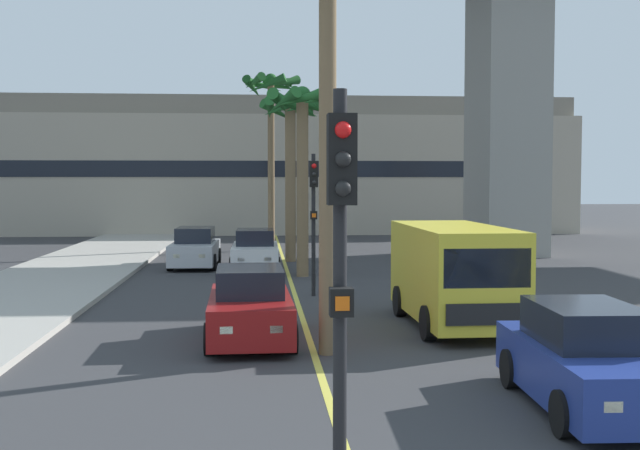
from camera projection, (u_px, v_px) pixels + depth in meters
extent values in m
cube|color=#DBCC4C|center=(294.00, 293.00, 24.11)|extent=(0.14, 56.00, 0.01)
cube|color=gray|center=(506.00, 105.00, 36.62)|extent=(2.80, 4.40, 13.76)
cube|color=#BCB29E|center=(274.00, 175.00, 52.79)|extent=(38.71, 8.00, 7.48)
cube|color=gray|center=(274.00, 110.00, 52.54)|extent=(37.94, 7.20, 1.20)
cube|color=black|center=(276.00, 169.00, 48.77)|extent=(34.84, 0.04, 1.00)
cube|color=maroon|center=(250.00, 314.00, 16.88)|extent=(1.79, 4.14, 0.80)
cube|color=black|center=(250.00, 282.00, 16.99)|extent=(1.44, 2.08, 0.60)
cube|color=#F2EDCC|center=(276.00, 329.00, 14.93)|extent=(0.24, 0.09, 0.14)
cube|color=#F2EDCC|center=(226.00, 330.00, 14.84)|extent=(0.24, 0.09, 0.14)
cylinder|color=black|center=(292.00, 337.00, 15.71)|extent=(0.23, 0.64, 0.64)
cylinder|color=black|center=(210.00, 339.00, 15.55)|extent=(0.23, 0.64, 0.64)
cylinder|color=black|center=(285.00, 316.00, 18.24)|extent=(0.23, 0.64, 0.64)
cylinder|color=black|center=(214.00, 317.00, 18.08)|extent=(0.23, 0.64, 0.64)
cube|color=white|center=(255.00, 255.00, 30.06)|extent=(1.73, 4.11, 0.80)
cube|color=black|center=(255.00, 237.00, 30.17)|extent=(1.41, 2.06, 0.60)
cube|color=#F2EDCC|center=(268.00, 259.00, 28.09)|extent=(0.24, 0.08, 0.14)
cube|color=#F2EDCC|center=(241.00, 259.00, 28.02)|extent=(0.24, 0.08, 0.14)
cylinder|color=black|center=(277.00, 266.00, 28.86)|extent=(0.23, 0.64, 0.64)
cylinder|color=black|center=(232.00, 266.00, 28.75)|extent=(0.23, 0.64, 0.64)
cylinder|color=black|center=(276.00, 259.00, 31.39)|extent=(0.23, 0.64, 0.64)
cylinder|color=black|center=(235.00, 259.00, 31.28)|extent=(0.23, 0.64, 0.64)
cube|color=navy|center=(588.00, 371.00, 11.86)|extent=(1.86, 4.16, 0.80)
cube|color=black|center=(585.00, 324.00, 11.97)|extent=(1.47, 2.10, 0.60)
cube|color=#F2EDCC|center=(612.00, 406.00, 9.83)|extent=(0.24, 0.09, 0.14)
cylinder|color=black|center=(564.00, 414.00, 10.57)|extent=(0.24, 0.65, 0.64)
cylinder|color=black|center=(607.00, 368.00, 13.17)|extent=(0.24, 0.65, 0.64)
cylinder|color=black|center=(511.00, 369.00, 13.11)|extent=(0.24, 0.65, 0.64)
cube|color=#B7BABF|center=(195.00, 252.00, 31.29)|extent=(1.80, 4.14, 0.80)
cube|color=black|center=(195.00, 235.00, 31.40)|extent=(1.45, 2.08, 0.60)
cube|color=#F2EDCC|center=(202.00, 256.00, 29.31)|extent=(0.24, 0.09, 0.14)
cube|color=#F2EDCC|center=(176.00, 256.00, 29.26)|extent=(0.24, 0.09, 0.14)
cylinder|color=black|center=(213.00, 262.00, 30.08)|extent=(0.24, 0.65, 0.64)
cylinder|color=black|center=(170.00, 262.00, 29.99)|extent=(0.24, 0.65, 0.64)
cylinder|color=black|center=(218.00, 256.00, 32.61)|extent=(0.24, 0.65, 0.64)
cylinder|color=black|center=(178.00, 256.00, 32.53)|extent=(0.24, 0.65, 0.64)
cube|color=yellow|center=(454.00, 271.00, 18.52)|extent=(2.08, 5.23, 2.10)
cube|color=black|center=(487.00, 268.00, 15.96)|extent=(1.80, 0.11, 0.80)
cube|color=black|center=(487.00, 314.00, 15.95)|extent=(1.70, 0.09, 0.44)
cylinder|color=black|center=(515.00, 322.00, 17.12)|extent=(0.27, 0.76, 0.76)
cylinder|color=black|center=(429.00, 323.00, 16.94)|extent=(0.27, 0.76, 0.76)
cylinder|color=black|center=(474.00, 300.00, 20.22)|extent=(0.27, 0.76, 0.76)
cylinder|color=black|center=(400.00, 301.00, 20.04)|extent=(0.27, 0.76, 0.76)
cylinder|color=black|center=(340.00, 334.00, 6.84)|extent=(0.12, 0.12, 4.20)
cube|color=black|center=(342.00, 159.00, 6.62)|extent=(0.24, 0.20, 0.76)
sphere|color=red|center=(343.00, 130.00, 6.51)|extent=(0.14, 0.14, 0.14)
sphere|color=black|center=(343.00, 159.00, 6.52)|extent=(0.14, 0.14, 0.14)
sphere|color=black|center=(343.00, 188.00, 6.53)|extent=(0.14, 0.14, 0.14)
cube|color=black|center=(341.00, 302.00, 6.71)|extent=(0.20, 0.16, 0.24)
cube|color=orange|center=(342.00, 303.00, 6.63)|extent=(0.12, 0.03, 0.12)
cylinder|color=black|center=(313.00, 225.00, 23.42)|extent=(0.12, 0.12, 4.20)
cube|color=black|center=(314.00, 174.00, 23.19)|extent=(0.24, 0.20, 0.76)
sphere|color=red|center=(314.00, 166.00, 23.08)|extent=(0.14, 0.14, 0.14)
sphere|color=black|center=(314.00, 174.00, 23.09)|extent=(0.14, 0.14, 0.14)
sphere|color=black|center=(314.00, 182.00, 23.10)|extent=(0.14, 0.14, 0.14)
cube|color=black|center=(314.00, 215.00, 23.28)|extent=(0.20, 0.16, 0.24)
cube|color=orange|center=(314.00, 215.00, 23.20)|extent=(0.12, 0.03, 0.12)
cylinder|color=brown|center=(271.00, 167.00, 38.80)|extent=(0.33, 0.33, 8.15)
sphere|color=#236028|center=(271.00, 80.00, 38.56)|extent=(0.60, 0.60, 0.60)
cone|color=#236028|center=(290.00, 85.00, 38.70)|extent=(0.55, 1.93, 0.87)
cone|color=#236028|center=(280.00, 86.00, 39.40)|extent=(1.86, 1.37, 0.86)
cone|color=#236028|center=(264.00, 86.00, 39.42)|extent=(1.95, 1.05, 0.84)
cone|color=#236028|center=(253.00, 88.00, 38.85)|extent=(1.10, 1.92, 1.09)
cone|color=#236028|center=(253.00, 82.00, 38.11)|extent=(1.22, 1.91, 0.80)
cone|color=#236028|center=(267.00, 85.00, 37.66)|extent=(1.95, 0.84, 1.06)
cone|color=#236028|center=(284.00, 83.00, 37.92)|extent=(1.74, 1.58, 0.87)
cylinder|color=brown|center=(302.00, 188.00, 28.13)|extent=(0.43, 0.43, 6.28)
sphere|color=#236028|center=(302.00, 95.00, 27.95)|extent=(0.60, 0.60, 0.60)
cone|color=#236028|center=(326.00, 105.00, 28.01)|extent=(0.48, 1.73, 1.08)
cone|color=#236028|center=(313.00, 107.00, 28.72)|extent=(1.70, 1.28, 1.06)
cone|color=#236028|center=(297.00, 107.00, 28.78)|extent=(1.77, 0.75, 1.07)
cone|color=#236028|center=(279.00, 103.00, 28.16)|extent=(0.96, 1.79, 0.93)
cone|color=#236028|center=(283.00, 102.00, 27.45)|extent=(1.32, 1.69, 0.99)
cone|color=#236028|center=(302.00, 99.00, 27.12)|extent=(1.77, 0.58, 0.87)
cone|color=#236028|center=(320.00, 99.00, 27.38)|extent=(1.58, 1.50, 0.83)
cylinder|color=brown|center=(290.00, 184.00, 33.35)|extent=(0.45, 0.45, 6.54)
sphere|color=#236028|center=(290.00, 102.00, 33.16)|extent=(0.60, 0.60, 0.60)
cone|color=#236028|center=(311.00, 110.00, 33.32)|extent=(0.59, 1.80, 1.03)
cone|color=#236028|center=(299.00, 111.00, 33.96)|extent=(1.77, 1.23, 0.99)
cone|color=#236028|center=(278.00, 112.00, 33.84)|extent=(1.69, 1.37, 1.07)
cone|color=#236028|center=(270.00, 109.00, 33.12)|extent=(0.46, 1.77, 0.99)
cone|color=#236028|center=(283.00, 108.00, 32.37)|extent=(1.80, 1.12, 0.99)
cone|color=#236028|center=(302.00, 107.00, 32.47)|extent=(1.75, 1.28, 0.91)
cylinder|color=brown|center=(328.00, 153.00, 15.44)|extent=(0.34, 0.34, 7.91)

